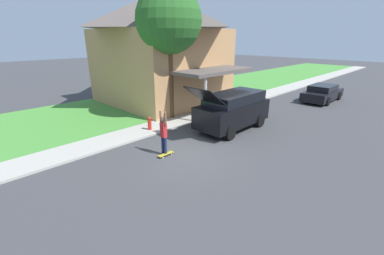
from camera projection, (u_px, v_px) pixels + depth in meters
ground_plane at (185, 152)px, 11.54m from camera, size 120.00×120.00×0.00m
lawn at (170, 101)px, 20.85m from camera, size 10.00×80.00×0.08m
sidewalk at (211, 111)px, 17.94m from camera, size 1.80×80.00×0.10m
house at (160, 47)px, 19.41m from camera, size 11.17×8.50×7.89m
lawn_tree_near at (169, 21)px, 14.44m from camera, size 3.76×3.76×7.61m
suv_parked at (233, 110)px, 14.15m from camera, size 2.07×5.28×2.71m
car_down_street at (322, 93)px, 20.72m from camera, size 1.98×4.55×1.31m
skateboarder at (164, 133)px, 10.97m from camera, size 0.41×0.23×1.99m
skateboard at (166, 154)px, 11.16m from camera, size 0.22×0.78×0.10m
fire_hydrant at (150, 123)px, 13.98m from camera, size 0.20×0.20×0.73m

